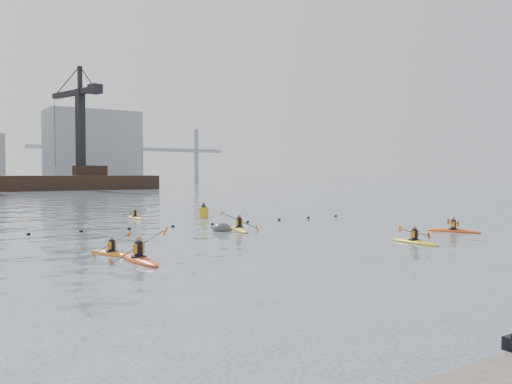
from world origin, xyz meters
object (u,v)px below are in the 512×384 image
Objects in this scene: kayaker_2 at (112,253)px; kayaker_3 at (239,229)px; kayaker_0 at (139,259)px; mooring_buoy at (222,230)px; kayaker_4 at (453,230)px; kayaker_1 at (415,241)px; nav_buoy at (204,212)px; kayaker_5 at (135,217)px.

kayaker_2 is 11.47m from kayaker_3.
mooring_buoy is (8.94, 8.53, -0.11)m from kayaker_0.
kayaker_4 is 14.27m from mooring_buoy.
kayaker_3 is (-4.18, 10.32, 0.01)m from kayaker_1.
kayaker_2 is 20.69m from kayaker_4.
kayaker_0 reaches higher than kayaker_3.
kayaker_3 is at bearing -105.78° from nav_buoy.
kayaker_0 is at bearing -136.36° from mooring_buoy.
kayaker_1 is at bearing -74.59° from kayaker_5.
kayaker_1 is 0.99× the size of kayaker_4.
kayaker_1 is 2.30× the size of nav_buoy.
kayaker_3 reaches higher than mooring_buoy.
kayaker_5 is at bearing 154.32° from nav_buoy.
kayaker_5 is at bearing -79.22° from kayaker_4.
kayaker_0 is at bearing 174.15° from kayaker_1.
nav_buoy is (-7.65, 17.96, 0.33)m from kayaker_4.
kayaker_1 is at bearing -49.18° from kayaker_3.
mooring_buoy is at bearing -58.76° from kayaker_4.
kayaker_0 is 2.57× the size of nav_buoy.
kayaker_5 is at bearing 50.14° from kayaker_2.
nav_buoy reaches higher than mooring_buoy.
nav_buoy reaches higher than kayaker_2.
kayaker_3 is at bearing 116.23° from kayaker_1.
kayaker_4 reaches higher than kayaker_5.
kayaker_0 is 1.86× the size of mooring_buoy.
mooring_buoy is (1.29, -11.57, -0.09)m from kayaker_5.
kayaker_3 reaches higher than nav_buoy.
kayaker_3 is at bearing -38.93° from mooring_buoy.
kayaker_3 is 12.43m from kayaker_5.
kayaker_2 is 19.43m from kayaker_5.
mooring_buoy is (-0.83, 0.67, -0.11)m from kayaker_3.
kayaker_0 reaches higher than kayaker_5.
nav_buoy is (12.57, 17.74, 0.32)m from kayaker_0.
kayaker_5 is (-12.56, 20.32, -0.01)m from kayaker_4.
nav_buoy is at bearing 34.37° from kayaker_2.
kayaker_1 reaches higher than kayaker_5.
kayaker_4 is 1.68× the size of mooring_buoy.
nav_buoy is at bearing 54.90° from kayaker_0.
kayaker_4 is 23.89m from kayaker_5.
kayaker_2 is at bearing -132.74° from kayaker_3.
kayaker_0 is 1.27× the size of kayaker_5.
kayaker_2 is 2.10× the size of nav_buoy.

